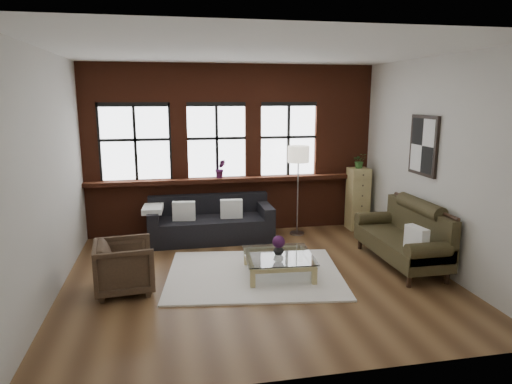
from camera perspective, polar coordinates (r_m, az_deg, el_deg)
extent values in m
plane|color=#53361E|center=(6.84, 0.14, -10.54)|extent=(5.50, 5.50, 0.00)
plane|color=white|center=(6.34, 0.16, 17.24)|extent=(5.50, 5.50, 0.00)
plane|color=beige|center=(8.84, -3.01, 5.33)|extent=(5.50, 0.00, 5.50)
plane|color=beige|center=(4.02, 7.10, -2.74)|extent=(5.50, 0.00, 5.50)
plane|color=beige|center=(6.46, -24.54, 1.82)|extent=(0.00, 5.00, 5.00)
plane|color=beige|center=(7.43, 21.47, 3.27)|extent=(0.00, 5.00, 5.00)
cube|color=#572414|center=(8.78, -2.83, 1.59)|extent=(5.50, 0.30, 0.08)
cube|color=silver|center=(6.90, -0.21, -10.21)|extent=(2.80, 2.33, 0.03)
cube|color=white|center=(8.25, -9.00, -2.36)|extent=(0.41, 0.19, 0.34)
cube|color=white|center=(8.32, -3.09, -2.10)|extent=(0.41, 0.17, 0.34)
cube|color=white|center=(6.94, 19.42, -5.50)|extent=(0.20, 0.40, 0.34)
imported|color=#3B2B1D|center=(6.49, -16.10, -8.93)|extent=(0.85, 0.83, 0.71)
imported|color=#B2B2B2|center=(6.76, 2.84, -7.18)|extent=(0.17, 0.17, 0.16)
sphere|color=#461844|center=(6.72, 2.85, -6.23)|extent=(0.18, 0.18, 0.18)
cube|color=tan|center=(9.27, 12.61, -0.82)|extent=(0.38, 0.38, 1.22)
imported|color=#2D5923|center=(9.14, 12.82, 3.83)|extent=(0.30, 0.27, 0.30)
imported|color=#461844|center=(8.68, -4.47, 2.91)|extent=(0.21, 0.18, 0.36)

